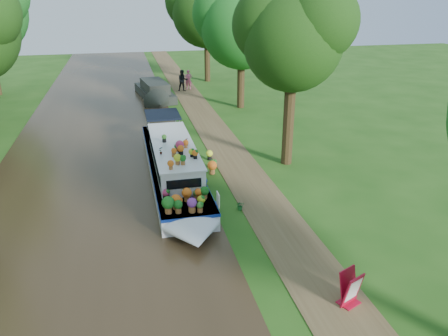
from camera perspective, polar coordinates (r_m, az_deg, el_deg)
ground at (r=19.70m, az=0.79°, el=-3.39°), size 100.00×100.00×0.00m
canal_water at (r=19.31m, az=-16.84°, el=-4.95°), size 10.00×100.00×0.02m
towpath at (r=19.99m, az=4.14°, el=-3.01°), size 2.20×100.00×0.03m
plant_boat at (r=20.81m, az=-6.53°, el=0.46°), size 2.29×13.52×2.22m
tree_near_overhang at (r=21.93m, az=8.98°, el=16.96°), size 5.52×5.28×8.99m
tree_near_mid at (r=33.55m, az=2.27°, el=18.67°), size 6.90×6.60×9.40m
tree_near_far at (r=44.13m, az=-2.35°, el=20.32°), size 7.59×7.26×10.30m
second_boat at (r=37.65m, az=-9.00°, el=9.83°), size 3.12×7.86×1.47m
sandwich_board at (r=13.56m, az=16.19°, el=-15.04°), size 0.73×0.76×1.06m
pedestrian_pink at (r=40.86m, az=-4.65°, el=11.43°), size 0.72×0.56×1.75m
pedestrian_dark at (r=40.10m, az=-5.41°, el=11.30°), size 0.97×0.78×1.89m
verge_plant at (r=18.25m, az=2.13°, el=-4.94°), size 0.37×0.33×0.38m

